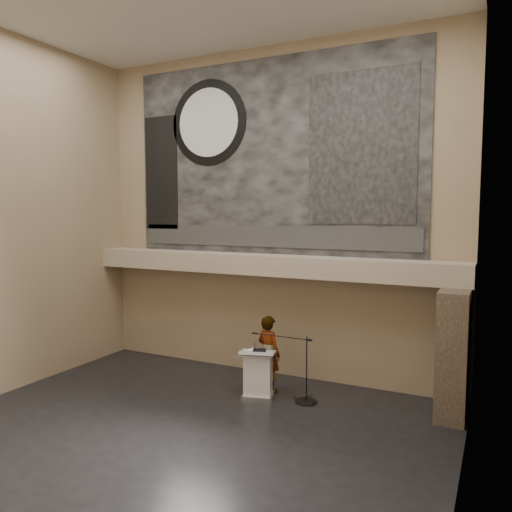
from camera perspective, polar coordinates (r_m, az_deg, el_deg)
The scene contains 19 objects.
floor at distance 10.50m, azimuth -8.21°, elevation -19.17°, with size 10.00×10.00×0.00m, color black.
wall_back at distance 13.05m, azimuth 1.56°, elevation 4.88°, with size 10.00×0.02×8.50m, color #8D7759.
wall_left at distance 13.08m, azimuth -26.89°, elevation 4.32°, with size 0.02×8.00×8.50m, color #8D7759.
wall_right at distance 7.87m, azimuth 23.00°, elevation 4.26°, with size 0.02×8.00×8.50m, color #8D7759.
soffit at distance 12.76m, azimuth 0.79°, elevation -0.97°, with size 10.00×0.80×0.50m, color tan.
sprinkler_left at distance 13.51m, azimuth -5.44°, elevation -1.84°, with size 0.04×0.04×0.06m, color #B2893D.
sprinkler_right at distance 12.06m, azimuth 8.87°, elevation -2.74°, with size 0.04×0.04×0.06m, color #B2893D.
banner at distance 13.10m, azimuth 1.52°, elevation 11.24°, with size 8.00×0.05×5.00m, color black.
banner_text_strip at distance 13.01m, azimuth 1.42°, elevation 2.24°, with size 7.76×0.02×0.55m, color #2C2C2C.
banner_clock_rim at distance 14.04m, azimuth -5.46°, elevation 14.93°, with size 2.30×2.30×0.02m, color black.
banner_clock_face at distance 14.03m, azimuth -5.50°, elevation 14.94°, with size 1.84×1.84×0.02m, color silver.
banner_building_print at distance 12.27m, azimuth 11.91°, elevation 12.01°, with size 2.60×0.02×3.60m, color black.
banner_brick_print at distance 14.78m, azimuth -10.77°, elevation 9.29°, with size 1.10×0.02×3.20m, color black.
stone_pier at distance 11.43m, azimuth 21.64°, elevation -10.25°, with size 0.60×1.40×2.70m, color #3D3026.
lectern at distance 11.86m, azimuth 0.24°, elevation -13.32°, with size 0.92×0.76×1.14m.
binder at distance 11.67m, azimuth 0.40°, elevation -10.74°, with size 0.30×0.24×0.04m, color black.
papers at distance 11.73m, azimuth -0.52°, elevation -10.73°, with size 0.23×0.32×0.01m, color white.
speaker_person at distance 12.14m, azimuth 1.46°, elevation -11.09°, with size 0.67×0.44×1.84m, color silver.
mic_stand at distance 11.76m, azimuth 5.51°, elevation -15.16°, with size 1.64×0.52×1.51m.
Camera 1 is at (5.46, -7.86, 4.32)m, focal length 35.00 mm.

